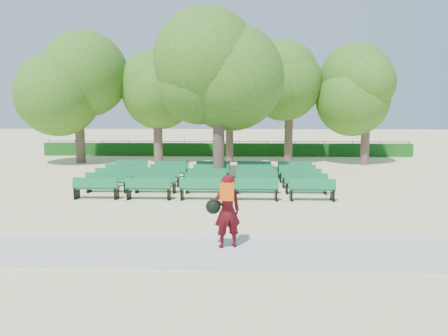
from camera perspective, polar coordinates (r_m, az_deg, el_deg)
name	(u,v)px	position (r m, az deg, el deg)	size (l,w,h in m)	color
ground	(213,192)	(17.22, -1.49, -3.19)	(120.00, 120.00, 0.00)	beige
paving	(191,252)	(10.06, -4.33, -10.83)	(30.00, 2.20, 0.06)	#B6B7B2
curb	(196,236)	(11.14, -3.64, -8.89)	(30.00, 0.12, 0.10)	silver
hedge	(226,150)	(31.02, 0.22, 2.42)	(26.00, 0.70, 0.90)	#144F16
fence	(226,155)	(31.46, 0.25, 1.66)	(26.00, 0.10, 1.02)	black
tree_line	(223,163)	(27.09, -0.09, 0.72)	(21.80, 6.80, 7.04)	#3C6D1D
bench_array	(208,185)	(18.41, -2.08, -2.23)	(1.64, 0.58, 1.02)	#136E3C
tree_among	(219,73)	(19.21, -0.71, 12.25)	(4.75, 4.75, 6.95)	brown
person	(226,210)	(10.01, 0.27, -5.49)	(0.85, 0.58, 1.70)	#490A10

